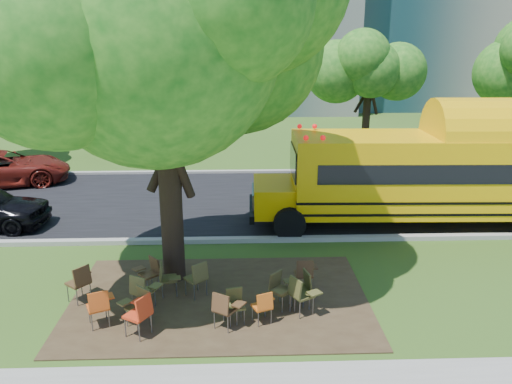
{
  "coord_description": "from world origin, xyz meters",
  "views": [
    {
      "loc": [
        1.48,
        -11.09,
        5.95
      ],
      "look_at": [
        2.0,
        3.13,
        1.55
      ],
      "focal_mm": 35.0,
      "sensor_mm": 36.0,
      "label": 1
    }
  ],
  "objects_px": {
    "main_tree": "(164,67)",
    "chair_4": "(225,307)",
    "chair_8": "(80,279)",
    "chair_0": "(99,304)",
    "chair_3": "(139,303)",
    "chair_1": "(142,289)",
    "chair_7": "(301,292)",
    "bg_car_red": "(3,168)",
    "chair_10": "(166,276)",
    "chair_6": "(301,285)",
    "school_bus": "(460,174)",
    "chair_13": "(305,272)",
    "chair_11": "(198,275)",
    "chair_12": "(279,287)",
    "chair_5": "(234,302)",
    "chair_9": "(150,270)",
    "chair_14": "(264,304)",
    "chair_2": "(140,311)"
  },
  "relations": [
    {
      "from": "school_bus",
      "to": "chair_1",
      "type": "bearing_deg",
      "value": -149.45
    },
    {
      "from": "chair_6",
      "to": "main_tree",
      "type": "bearing_deg",
      "value": 49.13
    },
    {
      "from": "bg_car_red",
      "to": "chair_10",
      "type": "bearing_deg",
      "value": -157.78
    },
    {
      "from": "chair_11",
      "to": "main_tree",
      "type": "bearing_deg",
      "value": 84.06
    },
    {
      "from": "chair_0",
      "to": "bg_car_red",
      "type": "bearing_deg",
      "value": 97.18
    },
    {
      "from": "chair_14",
      "to": "chair_1",
      "type": "bearing_deg",
      "value": 144.08
    },
    {
      "from": "chair_2",
      "to": "chair_12",
      "type": "height_order",
      "value": "chair_2"
    },
    {
      "from": "chair_4",
      "to": "chair_13",
      "type": "distance_m",
      "value": 2.48
    },
    {
      "from": "chair_6",
      "to": "chair_10",
      "type": "xyz_separation_m",
      "value": [
        -3.15,
        0.64,
        -0.03
      ]
    },
    {
      "from": "chair_4",
      "to": "chair_0",
      "type": "bearing_deg",
      "value": -151.58
    },
    {
      "from": "chair_8",
      "to": "chair_14",
      "type": "relative_size",
      "value": 1.2
    },
    {
      "from": "chair_7",
      "to": "bg_car_red",
      "type": "bearing_deg",
      "value": -162.95
    },
    {
      "from": "chair_0",
      "to": "chair_3",
      "type": "height_order",
      "value": "chair_0"
    },
    {
      "from": "school_bus",
      "to": "chair_13",
      "type": "relative_size",
      "value": 13.95
    },
    {
      "from": "main_tree",
      "to": "school_bus",
      "type": "height_order",
      "value": "main_tree"
    },
    {
      "from": "chair_0",
      "to": "chair_8",
      "type": "xyz_separation_m",
      "value": [
        -0.73,
        1.11,
        0.03
      ]
    },
    {
      "from": "chair_9",
      "to": "chair_11",
      "type": "height_order",
      "value": "chair_11"
    },
    {
      "from": "chair_1",
      "to": "chair_3",
      "type": "xyz_separation_m",
      "value": [
        0.03,
        -0.61,
        -0.01
      ]
    },
    {
      "from": "chair_4",
      "to": "chair_2",
      "type": "bearing_deg",
      "value": -141.6
    },
    {
      "from": "main_tree",
      "to": "chair_10",
      "type": "height_order",
      "value": "main_tree"
    },
    {
      "from": "chair_5",
      "to": "chair_9",
      "type": "relative_size",
      "value": 0.93
    },
    {
      "from": "chair_1",
      "to": "chair_5",
      "type": "height_order",
      "value": "chair_1"
    },
    {
      "from": "school_bus",
      "to": "chair_0",
      "type": "height_order",
      "value": "school_bus"
    },
    {
      "from": "chair_3",
      "to": "chair_4",
      "type": "distance_m",
      "value": 1.86
    },
    {
      "from": "chair_8",
      "to": "chair_2",
      "type": "bearing_deg",
      "value": -92.24
    },
    {
      "from": "school_bus",
      "to": "bg_car_red",
      "type": "bearing_deg",
      "value": 164.34
    },
    {
      "from": "chair_9",
      "to": "chair_11",
      "type": "distance_m",
      "value": 1.27
    },
    {
      "from": "chair_13",
      "to": "bg_car_red",
      "type": "distance_m",
      "value": 15.01
    },
    {
      "from": "chair_6",
      "to": "bg_car_red",
      "type": "height_order",
      "value": "bg_car_red"
    },
    {
      "from": "chair_7",
      "to": "bg_car_red",
      "type": "xyz_separation_m",
      "value": [
        -11.21,
        10.78,
        0.16
      ]
    },
    {
      "from": "chair_5",
      "to": "chair_11",
      "type": "xyz_separation_m",
      "value": [
        -0.87,
        1.15,
        0.09
      ]
    },
    {
      "from": "main_tree",
      "to": "chair_4",
      "type": "relative_size",
      "value": 10.08
    },
    {
      "from": "chair_5",
      "to": "chair_10",
      "type": "height_order",
      "value": "chair_10"
    },
    {
      "from": "school_bus",
      "to": "chair_7",
      "type": "bearing_deg",
      "value": -135.09
    },
    {
      "from": "main_tree",
      "to": "chair_11",
      "type": "height_order",
      "value": "main_tree"
    },
    {
      "from": "chair_7",
      "to": "chair_13",
      "type": "relative_size",
      "value": 1.05
    },
    {
      "from": "main_tree",
      "to": "chair_1",
      "type": "height_order",
      "value": "main_tree"
    },
    {
      "from": "main_tree",
      "to": "chair_8",
      "type": "distance_m",
      "value": 5.27
    },
    {
      "from": "school_bus",
      "to": "chair_2",
      "type": "xyz_separation_m",
      "value": [
        -9.23,
        -6.21,
        -1.15
      ]
    },
    {
      "from": "chair_3",
      "to": "bg_car_red",
      "type": "xyz_separation_m",
      "value": [
        -7.71,
        11.07,
        0.19
      ]
    },
    {
      "from": "chair_1",
      "to": "bg_car_red",
      "type": "xyz_separation_m",
      "value": [
        -7.68,
        10.46,
        0.17
      ]
    },
    {
      "from": "chair_8",
      "to": "chair_12",
      "type": "bearing_deg",
      "value": -56.03
    },
    {
      "from": "main_tree",
      "to": "chair_3",
      "type": "xyz_separation_m",
      "value": [
        -0.48,
        -2.23,
        -4.77
      ]
    },
    {
      "from": "main_tree",
      "to": "chair_10",
      "type": "xyz_separation_m",
      "value": [
        -0.07,
        -0.93,
        -4.79
      ]
    },
    {
      "from": "chair_11",
      "to": "chair_12",
      "type": "height_order",
      "value": "chair_11"
    },
    {
      "from": "chair_0",
      "to": "chair_9",
      "type": "height_order",
      "value": "chair_0"
    },
    {
      "from": "chair_10",
      "to": "chair_9",
      "type": "bearing_deg",
      "value": -137.61
    },
    {
      "from": "chair_3",
      "to": "chair_8",
      "type": "xyz_separation_m",
      "value": [
        -1.55,
        1.08,
        0.04
      ]
    },
    {
      "from": "chair_6",
      "to": "chair_14",
      "type": "xyz_separation_m",
      "value": [
        -0.9,
        -0.68,
        -0.07
      ]
    },
    {
      "from": "chair_12",
      "to": "bg_car_red",
      "type": "bearing_deg",
      "value": -90.24
    }
  ]
}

